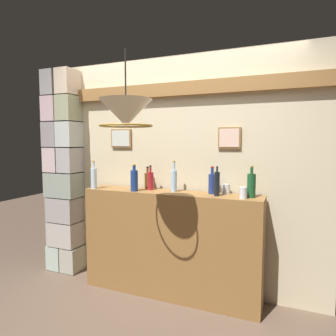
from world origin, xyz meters
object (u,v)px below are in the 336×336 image
Objects in this scene: liquor_bottle_tequila at (94,178)px; glass_tumbler_highball at (243,193)px; liquor_bottle_rye at (150,180)px; liquor_bottle_gin at (148,180)px; pendant_lamp at (126,114)px; liquor_bottle_sherry at (217,184)px; liquor_bottle_scotch at (134,180)px; liquor_bottle_bourbon at (174,180)px; liquor_bottle_whiskey at (212,183)px; glass_tumbler_rocks at (226,189)px; liquor_bottle_vermouth at (251,185)px.

liquor_bottle_tequila is 1.60m from glass_tumbler_highball.
liquor_bottle_rye is 0.10m from liquor_bottle_gin.
pendant_lamp reaches higher than liquor_bottle_rye.
liquor_bottle_tequila reaches higher than liquor_bottle_rye.
liquor_bottle_scotch is at bearing -176.13° from liquor_bottle_sherry.
liquor_bottle_tequila is at bearing -156.63° from liquor_bottle_gin.
liquor_bottle_scotch is 0.22m from liquor_bottle_gin.
glass_tumbler_highball is at bearing -8.59° from liquor_bottle_bourbon.
liquor_bottle_scotch reaches higher than liquor_bottle_whiskey.
glass_tumbler_rocks is at bearing 55.21° from pendant_lamp.
glass_tumbler_highball is 0.18× the size of pendant_lamp.
glass_tumbler_rocks is 1.27m from pendant_lamp.
liquor_bottle_gin is at bearing 174.47° from liquor_bottle_vermouth.
liquor_bottle_scotch is at bearing -162.26° from liquor_bottle_bourbon.
liquor_bottle_whiskey is 0.92× the size of liquor_bottle_vermouth.
liquor_bottle_sherry is at bearing 52.17° from pendant_lamp.
pendant_lamp is at bearing -140.02° from glass_tumbler_highball.
liquor_bottle_bourbon is 0.39m from liquor_bottle_whiskey.
liquor_bottle_vermouth is at bearing 5.04° from liquor_bottle_scotch.
liquor_bottle_vermouth is 0.29m from glass_tumbler_rocks.
liquor_bottle_sherry is 0.47m from liquor_bottle_bourbon.
liquor_bottle_vermouth is (1.66, 0.12, -0.00)m from liquor_bottle_tequila.
liquor_bottle_bourbon is 0.35m from liquor_bottle_gin.
glass_tumbler_rocks is 0.28m from glass_tumbler_highball.
liquor_bottle_scotch reaches higher than glass_tumbler_rocks.
liquor_bottle_tequila is 1.35m from liquor_bottle_sherry.
glass_tumbler_highball is at bearing 39.98° from pendant_lamp.
glass_tumbler_highball is at bearing -23.92° from liquor_bottle_whiskey.
liquor_bottle_bourbon is (-0.46, 0.07, 0.00)m from liquor_bottle_sherry.
liquor_bottle_whiskey is (0.66, 0.02, 0.00)m from liquor_bottle_rye.
liquor_bottle_scotch reaches higher than glass_tumbler_highball.
liquor_bottle_rye is at bearing 172.89° from glass_tumbler_highball.
liquor_bottle_scotch is 1.00× the size of liquor_bottle_sherry.
liquor_bottle_sherry is 2.68× the size of glass_tumbler_highball.
liquor_bottle_bourbon is 3.04× the size of glass_tumbler_highball.
pendant_lamp reaches higher than glass_tumbler_rocks.
pendant_lamp is (-0.09, -0.78, 0.61)m from liquor_bottle_bourbon.
liquor_bottle_vermouth is (0.31, 0.04, -0.00)m from liquor_bottle_sherry.
liquor_bottle_rye is 1.00m from glass_tumbler_highball.
liquor_bottle_sherry reaches higher than liquor_bottle_whiskey.
liquor_bottle_sherry reaches higher than liquor_bottle_gin.
liquor_bottle_sherry is 0.18m from glass_tumbler_rocks.
liquor_bottle_tequila is 0.63m from liquor_bottle_rye.
liquor_bottle_gin is at bearing 166.00° from liquor_bottle_bourbon.
liquor_bottle_gin is 1.11m from pendant_lamp.
liquor_bottle_vermouth reaches higher than glass_tumbler_highball.
glass_tumbler_rocks is (0.79, 0.08, -0.05)m from liquor_bottle_rye.
liquor_bottle_gin reaches higher than glass_tumbler_rocks.
liquor_bottle_scotch is 0.94m from glass_tumbler_rocks.
liquor_bottle_scotch is at bearing -179.08° from glass_tumbler_highball.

